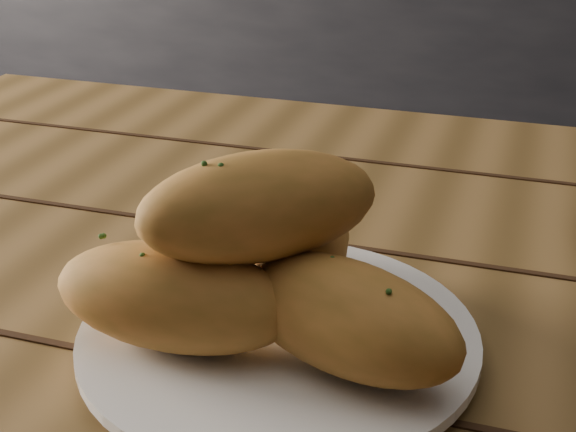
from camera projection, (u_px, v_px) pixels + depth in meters
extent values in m
cube|color=black|center=(337.00, 56.00, 2.54)|extent=(2.80, 0.60, 0.90)
cube|color=brown|center=(436.00, 352.00, 0.56)|extent=(1.41, 0.98, 0.04)
cylinder|color=brown|center=(19.00, 357.00, 1.21)|extent=(0.07, 0.07, 0.71)
cylinder|color=white|center=(279.00, 344.00, 0.53)|extent=(0.24, 0.24, 0.01)
cylinder|color=white|center=(279.00, 334.00, 0.52)|extent=(0.26, 0.26, 0.01)
ellipsoid|color=#C17935|center=(174.00, 297.00, 0.49)|extent=(0.16, 0.07, 0.07)
ellipsoid|color=#C17935|center=(346.00, 317.00, 0.47)|extent=(0.17, 0.12, 0.07)
ellipsoid|color=#C17935|center=(297.00, 245.00, 0.56)|extent=(0.09, 0.15, 0.07)
ellipsoid|color=#C17935|center=(259.00, 206.00, 0.48)|extent=(0.16, 0.15, 0.07)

